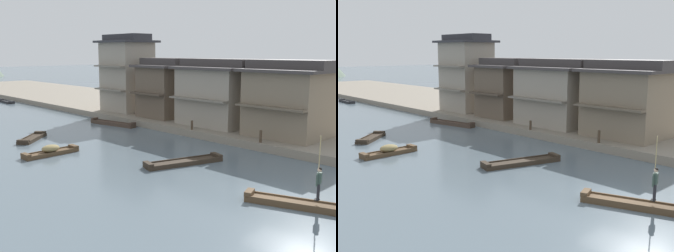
% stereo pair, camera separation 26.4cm
% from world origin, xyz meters
% --- Properties ---
extents(ground_plane, '(400.00, 400.00, 0.00)m').
position_xyz_m(ground_plane, '(0.00, 0.00, 0.00)').
color(ground_plane, slate).
extents(riverbank_right, '(18.00, 110.00, 0.62)m').
position_xyz_m(riverbank_right, '(16.67, 30.00, 0.31)').
color(riverbank_right, gray).
rests_on(riverbank_right, ground).
extents(boat_foreground_poled, '(2.53, 4.77, 0.49)m').
position_xyz_m(boat_foreground_poled, '(-0.49, -1.39, 0.16)').
color(boat_foreground_poled, brown).
rests_on(boat_foreground_poled, ground).
extents(boatman_person, '(0.54, 0.34, 3.04)m').
position_xyz_m(boatman_person, '(-0.10, -2.35, 1.50)').
color(boatman_person, black).
rests_on(boatman_person, boat_foreground_poled).
extents(boat_moored_nearest, '(0.92, 4.18, 0.38)m').
position_xyz_m(boat_moored_nearest, '(6.02, 49.08, 0.13)').
color(boat_moored_nearest, '#232326').
rests_on(boat_moored_nearest, ground).
extents(boat_moored_second, '(4.18, 1.17, 0.74)m').
position_xyz_m(boat_moored_second, '(-4.17, 15.99, 0.27)').
color(boat_moored_second, brown).
rests_on(boat_moored_second, ground).
extents(boat_moored_far, '(1.83, 5.70, 0.53)m').
position_xyz_m(boat_moored_far, '(6.32, 22.88, 0.17)').
color(boat_moored_far, '#423328').
rests_on(boat_moored_far, ground).
extents(boat_midriver_drifting, '(3.63, 3.44, 0.39)m').
position_xyz_m(boat_midriver_drifting, '(-2.85, 21.82, 0.13)').
color(boat_midriver_drifting, '#33281E').
rests_on(boat_midriver_drifting, ground).
extents(boat_crossing_west, '(5.60, 2.66, 0.43)m').
position_xyz_m(boat_crossing_west, '(1.04, 7.57, 0.14)').
color(boat_crossing_west, '#33281E').
rests_on(boat_crossing_west, ground).
extents(house_waterfront_nearest, '(6.52, 6.82, 6.14)m').
position_xyz_m(house_waterfront_nearest, '(11.88, 6.17, 3.62)').
color(house_waterfront_nearest, '#7F705B').
rests_on(house_waterfront_nearest, riverbank_right).
extents(house_waterfront_second, '(6.82, 7.37, 6.14)m').
position_xyz_m(house_waterfront_second, '(12.04, 13.59, 3.62)').
color(house_waterfront_second, gray).
rests_on(house_waterfront_second, riverbank_right).
extents(house_waterfront_tall, '(6.27, 5.42, 6.14)m').
position_xyz_m(house_waterfront_tall, '(11.76, 20.51, 3.64)').
color(house_waterfront_tall, brown).
rests_on(house_waterfront_tall, riverbank_right).
extents(house_waterfront_narrow, '(5.45, 5.96, 8.74)m').
position_xyz_m(house_waterfront_narrow, '(11.34, 26.86, 4.93)').
color(house_waterfront_narrow, gray).
rests_on(house_waterfront_narrow, riverbank_right).
extents(mooring_post_dock_near, '(0.20, 0.20, 0.93)m').
position_xyz_m(mooring_post_dock_near, '(8.02, 6.28, 1.09)').
color(mooring_post_dock_near, '#473828').
rests_on(mooring_post_dock_near, riverbank_right).
extents(mooring_post_dock_mid, '(0.20, 0.20, 0.81)m').
position_xyz_m(mooring_post_dock_mid, '(8.02, 13.40, 1.03)').
color(mooring_post_dock_mid, '#473828').
rests_on(mooring_post_dock_mid, riverbank_right).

